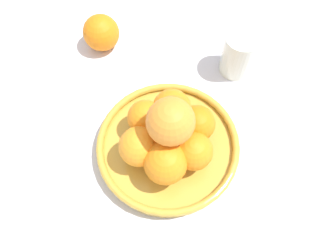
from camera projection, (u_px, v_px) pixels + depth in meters
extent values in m
plane|color=silver|center=(168.00, 149.00, 0.67)|extent=(4.00, 4.00, 0.00)
cylinder|color=gold|center=(168.00, 147.00, 0.66)|extent=(0.27, 0.27, 0.02)
torus|color=gold|center=(168.00, 144.00, 0.64)|extent=(0.28, 0.28, 0.01)
sphere|color=orange|center=(166.00, 163.00, 0.58)|extent=(0.08, 0.08, 0.08)
sphere|color=orange|center=(194.00, 151.00, 0.59)|extent=(0.07, 0.07, 0.07)
sphere|color=orange|center=(197.00, 124.00, 0.61)|extent=(0.07, 0.07, 0.07)
sphere|color=orange|center=(172.00, 108.00, 0.63)|extent=(0.07, 0.07, 0.07)
sphere|color=orange|center=(145.00, 117.00, 0.62)|extent=(0.07, 0.07, 0.07)
sphere|color=orange|center=(139.00, 147.00, 0.59)|extent=(0.07, 0.07, 0.07)
sphere|color=orange|center=(171.00, 122.00, 0.54)|extent=(0.08, 0.08, 0.08)
sphere|color=orange|center=(173.00, 115.00, 0.56)|extent=(0.07, 0.07, 0.07)
sphere|color=orange|center=(101.00, 33.00, 0.75)|extent=(0.08, 0.08, 0.08)
cylinder|color=silver|center=(239.00, 54.00, 0.71)|extent=(0.08, 0.08, 0.10)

